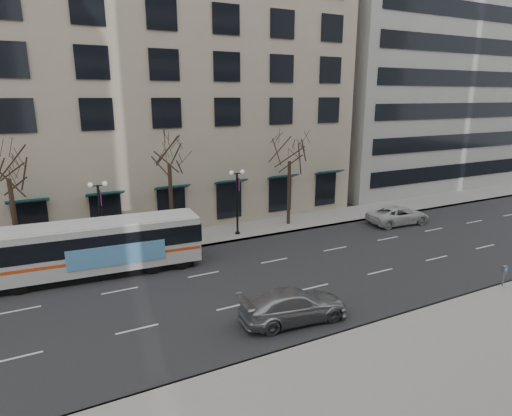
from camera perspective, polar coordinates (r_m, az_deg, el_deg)
ground at (r=24.82m, az=-5.13°, el=-10.71°), size 160.00×160.00×0.00m
sidewalk_far at (r=34.32m, az=-3.03°, el=-3.21°), size 80.00×4.00×0.15m
building_hotel at (r=42.35m, az=-19.33°, el=15.79°), size 40.00×20.00×24.00m
building_office at (r=58.44m, az=17.92°, el=20.82°), size 25.00×20.00×35.00m
tree_far_left at (r=29.99m, az=-30.33°, el=5.18°), size 3.60×3.60×8.34m
tree_far_mid at (r=31.01m, az=-11.59°, el=7.53°), size 3.60×3.60×8.55m
tree_far_right at (r=35.06m, az=4.52°, el=7.79°), size 3.60×3.60×8.06m
lamp_post_left at (r=30.25m, az=-20.01°, el=-0.91°), size 1.22×0.45×5.21m
lamp_post_right at (r=32.84m, az=-2.51°, el=1.18°), size 1.22×0.45×5.21m
city_bus at (r=27.69m, az=-20.22°, el=-4.78°), size 12.44×3.51×3.33m
silver_car at (r=21.38m, az=5.03°, el=-12.79°), size 5.57×2.73×1.56m
white_pickup at (r=38.52m, az=18.42°, el=-0.90°), size 5.63×2.95×1.51m
pay_station at (r=28.10m, az=30.22°, el=-7.35°), size 0.29×0.22×1.23m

